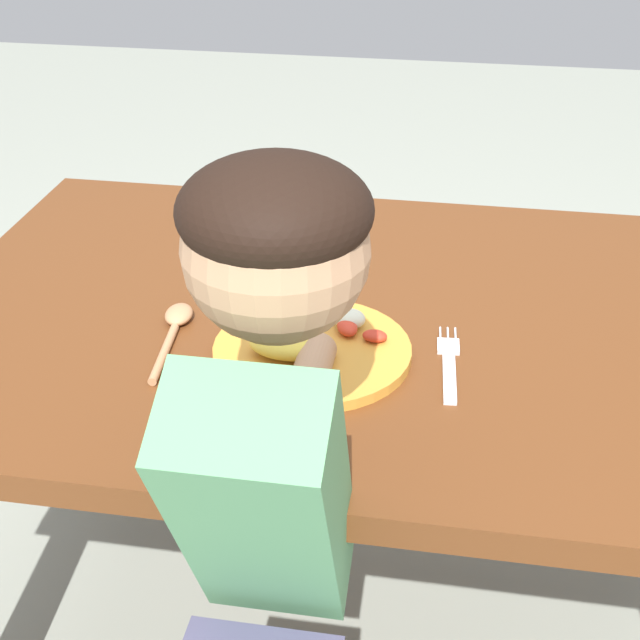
% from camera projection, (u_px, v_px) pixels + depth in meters
% --- Properties ---
extents(ground_plane, '(8.00, 8.00, 0.00)m').
position_uv_depth(ground_plane, '(360.00, 626.00, 1.71)').
color(ground_plane, gray).
extents(dining_table, '(1.33, 0.87, 0.67)m').
position_uv_depth(dining_table, '(368.00, 371.00, 1.42)').
color(dining_table, '#5E3116').
rests_on(dining_table, ground_plane).
extents(plate, '(0.27, 0.27, 0.05)m').
position_uv_depth(plate, '(311.00, 349.00, 1.26)').
color(plate, gold).
rests_on(plate, dining_table).
extents(fork, '(0.03, 0.19, 0.01)m').
position_uv_depth(fork, '(449.00, 364.00, 1.25)').
color(fork, silver).
rests_on(fork, dining_table).
extents(spoon, '(0.05, 0.20, 0.02)m').
position_uv_depth(spoon, '(175.00, 326.00, 1.32)').
color(spoon, tan).
rests_on(spoon, dining_table).
extents(person, '(0.19, 0.48, 1.06)m').
position_uv_depth(person, '(268.00, 571.00, 1.00)').
color(person, '#4E4A6A').
rests_on(person, ground_plane).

